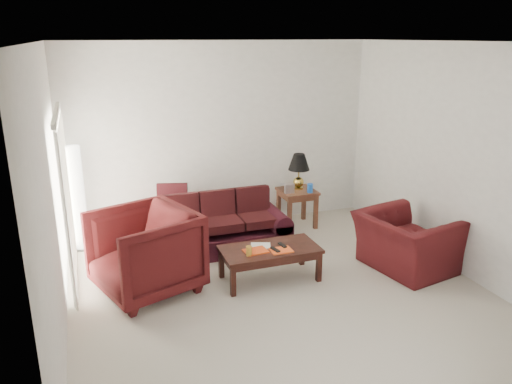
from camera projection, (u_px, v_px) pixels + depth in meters
floor at (279, 291)px, 6.26m from camera, size 5.00×5.00×0.00m
blinds at (65, 199)px, 6.34m from camera, size 0.10×2.00×2.16m
sofa at (221, 224)px, 7.34m from camera, size 2.01×0.88×0.82m
throw_pillow at (172, 198)px, 7.62m from camera, size 0.50×0.34×0.48m
end_table at (297, 208)px, 8.33m from camera, size 0.62×0.62×0.63m
table_lamp at (299, 172)px, 8.21m from camera, size 0.37×0.37×0.59m
clock at (289, 189)px, 8.05m from camera, size 0.16×0.06×0.16m
blue_canister at (310, 188)px, 8.08m from camera, size 0.11×0.11×0.15m
picture_frame at (284, 184)px, 8.32m from camera, size 0.14×0.16×0.05m
floor_lamp at (77, 198)px, 7.27m from camera, size 0.32×0.32×1.59m
armchair_left at (145, 252)px, 6.11m from camera, size 1.47×1.45×1.05m
armchair_right at (406, 242)px, 6.76m from camera, size 1.23×1.35×0.76m
coffee_table at (270, 264)px, 6.50m from camera, size 1.40×0.97×0.44m
magazine_red at (256, 251)px, 6.32m from camera, size 0.31×0.24×0.02m
magazine_white at (261, 246)px, 6.48m from camera, size 0.30×0.26×0.01m
magazine_orange at (281, 250)px, 6.35m from camera, size 0.27×0.21×0.02m
remote_a at (275, 249)px, 6.32m from camera, size 0.08×0.17×0.02m
remote_b at (282, 245)px, 6.46m from camera, size 0.07×0.17×0.02m
yellow_glass at (249, 251)px, 6.19m from camera, size 0.08×0.08×0.12m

